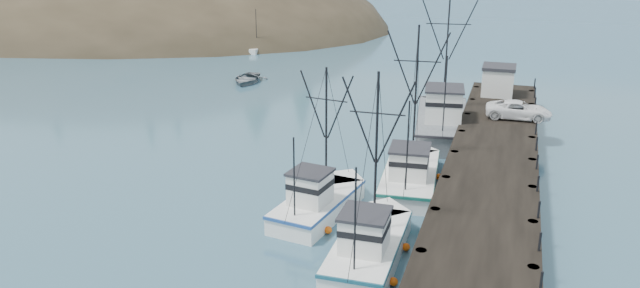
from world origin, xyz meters
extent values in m
plane|color=#31576D|center=(0.00, 0.00, 0.00)|extent=(400.00, 400.00, 0.00)
cube|color=black|center=(14.00, 16.00, 1.75)|extent=(6.00, 44.00, 0.50)
cylinder|color=black|center=(11.40, 1.00, 1.00)|extent=(0.56, 0.56, 2.00)
cylinder|color=black|center=(16.60, 1.00, 1.00)|extent=(0.56, 0.56, 2.00)
cylinder|color=black|center=(11.40, 6.00, 1.00)|extent=(0.56, 0.56, 2.00)
cylinder|color=black|center=(16.60, 6.00, 1.00)|extent=(0.56, 0.56, 2.00)
cylinder|color=black|center=(11.40, 11.00, 1.00)|extent=(0.56, 0.56, 2.00)
cylinder|color=black|center=(16.60, 11.00, 1.00)|extent=(0.56, 0.56, 2.00)
cylinder|color=black|center=(11.40, 16.00, 1.00)|extent=(0.56, 0.56, 2.00)
cylinder|color=black|center=(16.60, 16.00, 1.00)|extent=(0.56, 0.56, 2.00)
cylinder|color=black|center=(11.40, 21.00, 1.00)|extent=(0.56, 0.56, 2.00)
cylinder|color=black|center=(16.60, 21.00, 1.00)|extent=(0.56, 0.56, 2.00)
cylinder|color=black|center=(11.40, 26.00, 1.00)|extent=(0.56, 0.56, 2.00)
cylinder|color=black|center=(16.60, 26.00, 1.00)|extent=(0.56, 0.56, 2.00)
cylinder|color=black|center=(11.40, 31.00, 1.00)|extent=(0.56, 0.56, 2.00)
cylinder|color=black|center=(16.60, 31.00, 1.00)|extent=(0.56, 0.56, 2.00)
cylinder|color=black|center=(11.40, 36.00, 1.00)|extent=(0.56, 0.56, 2.00)
cylinder|color=black|center=(16.60, 36.00, 1.00)|extent=(0.56, 0.56, 2.00)
ellipsoid|color=#382D1E|center=(-70.00, 78.00, -6.00)|extent=(132.00, 78.00, 51.00)
ellipsoid|color=black|center=(-75.00, 82.00, -2.00)|extent=(109.20, 62.40, 41.60)
cube|color=beige|center=(-38.00, 56.00, 1.40)|extent=(4.00, 5.00, 2.80)
cube|color=beige|center=(-44.00, 60.00, 1.40)|extent=(4.00, 5.00, 2.80)
cube|color=beige|center=(-34.00, 62.00, 1.40)|extent=(4.00, 5.00, 2.80)
cube|color=white|center=(-35.15, 51.74, 0.30)|extent=(1.00, 3.50, 0.90)
cylinder|color=black|center=(-35.15, 51.74, 3.20)|extent=(0.08, 0.08, 6.00)
cube|color=white|center=(-40.79, 51.33, 0.30)|extent=(1.00, 3.50, 0.90)
cylinder|color=black|center=(-40.79, 51.33, 3.20)|extent=(0.08, 0.08, 6.00)
cube|color=white|center=(-26.83, 56.79, 0.30)|extent=(1.00, 3.50, 0.90)
cylinder|color=black|center=(-26.83, 56.79, 3.20)|extent=(0.08, 0.08, 6.00)
cube|color=white|center=(-37.52, 51.05, 0.30)|extent=(1.00, 3.50, 0.90)
cylinder|color=black|center=(-37.52, 51.05, 3.20)|extent=(0.08, 0.08, 6.00)
cube|color=white|center=(-20.83, 56.00, 0.30)|extent=(1.00, 3.50, 0.90)
cylinder|color=black|center=(-20.83, 56.00, 3.20)|extent=(0.08, 0.08, 6.00)
cube|color=white|center=(-37.74, 51.57, 0.30)|extent=(1.00, 3.50, 0.90)
cylinder|color=black|center=(-37.74, 51.57, 3.20)|extent=(0.08, 0.08, 6.00)
cube|color=white|center=(8.40, 2.69, 0.45)|extent=(3.34, 8.32, 1.60)
cube|color=white|center=(8.34, 6.83, 0.45)|extent=(3.23, 3.23, 1.60)
cube|color=#184D60|center=(8.40, 2.69, 1.15)|extent=(3.40, 8.53, 0.18)
cube|color=silver|center=(8.41, 1.63, 2.20)|extent=(2.29, 2.36, 1.90)
cube|color=#26262B|center=(8.41, 1.63, 3.23)|extent=(2.49, 2.58, 0.16)
cylinder|color=black|center=(8.38, 3.96, 5.64)|extent=(0.14, 0.14, 8.77)
cylinder|color=black|center=(8.44, -0.50, 3.88)|extent=(0.10, 0.10, 5.26)
cube|color=white|center=(4.12, 7.15, 0.45)|extent=(4.20, 7.95, 1.60)
cube|color=white|center=(4.72, 10.88, 0.45)|extent=(3.01, 3.01, 1.60)
cube|color=navy|center=(4.12, 7.15, 1.15)|extent=(4.29, 8.15, 0.18)
cube|color=silver|center=(3.97, 6.19, 2.20)|extent=(2.44, 2.44, 1.90)
cube|color=#26262B|center=(3.97, 6.19, 3.23)|extent=(2.65, 2.66, 0.16)
cylinder|color=black|center=(4.31, 8.29, 5.17)|extent=(0.14, 0.14, 7.85)
cylinder|color=black|center=(3.67, 4.27, 3.60)|extent=(0.10, 0.10, 4.71)
cube|color=white|center=(8.76, 13.36, 0.45)|extent=(4.20, 9.28, 1.60)
cube|color=white|center=(8.38, 17.86, 0.45)|extent=(3.46, 3.46, 1.60)
cube|color=#15574C|center=(8.76, 13.36, 1.15)|extent=(4.29, 9.51, 0.18)
cube|color=silver|center=(8.85, 12.21, 2.20)|extent=(2.63, 2.74, 1.90)
cube|color=#26262B|center=(8.85, 12.21, 3.23)|extent=(2.86, 2.98, 0.16)
cylinder|color=black|center=(8.64, 14.74, 6.07)|extent=(0.14, 0.14, 9.64)
cylinder|color=black|center=(9.04, 9.90, 4.14)|extent=(0.10, 0.10, 5.78)
cube|color=slate|center=(9.39, 25.53, 0.75)|extent=(5.54, 12.32, 2.20)
cube|color=slate|center=(8.67, 31.44, 0.75)|extent=(4.10, 4.10, 2.20)
cube|color=black|center=(9.39, 25.53, 1.75)|extent=(5.66, 12.63, 0.18)
cube|color=silver|center=(9.57, 24.01, 3.15)|extent=(3.28, 3.68, 2.60)
cube|color=#26262B|center=(9.57, 24.01, 4.53)|extent=(3.56, 4.02, 0.16)
cylinder|color=black|center=(9.17, 27.35, 6.79)|extent=(0.14, 0.14, 9.87)
cylinder|color=black|center=(9.94, 20.98, 4.81)|extent=(0.10, 0.10, 5.92)
cube|color=silver|center=(13.47, 33.33, 3.25)|extent=(2.80, 3.00, 2.50)
cube|color=#26262B|center=(13.47, 33.33, 4.65)|extent=(3.00, 3.20, 0.30)
imported|color=white|center=(15.50, 25.77, 2.73)|extent=(5.33, 2.57, 1.46)
imported|color=slate|center=(-14.67, 38.59, 0.00)|extent=(4.68, 6.12, 1.18)
camera|label=1|loc=(14.90, -26.18, 16.72)|focal=35.00mm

